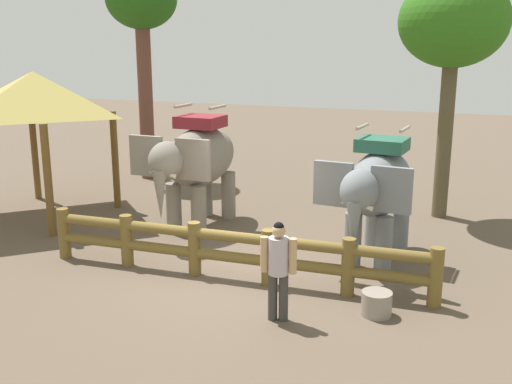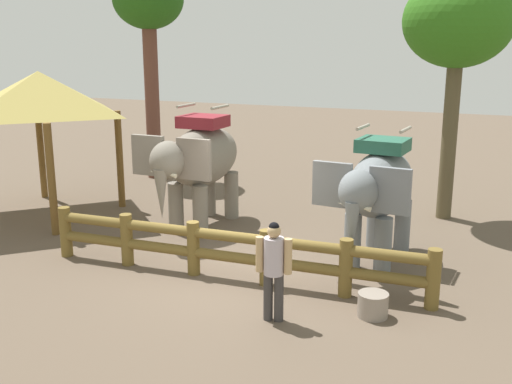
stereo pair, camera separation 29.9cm
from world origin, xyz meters
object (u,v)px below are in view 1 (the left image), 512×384
(elephant_center, at_px, (378,187))
(tree_far_left, at_px, (142,9))
(elephant_near_left, at_px, (197,160))
(tree_back_center, at_px, (453,25))
(feed_bucket, at_px, (377,303))
(log_fence, at_px, (230,249))
(thatched_shelter, at_px, (34,95))
(tourist_woman_in_black, at_px, (278,264))

(elephant_center, xyz_separation_m, tree_far_left, (-8.41, 5.04, 3.81))
(elephant_near_left, relative_size, tree_back_center, 0.57)
(feed_bucket, bearing_deg, tree_far_left, 139.69)
(log_fence, xyz_separation_m, thatched_shelter, (-6.24, 2.21, 2.48))
(elephant_center, height_order, tree_far_left, tree_far_left)
(tree_back_center, bearing_deg, tourist_woman_in_black, -104.63)
(tree_back_center, relative_size, feed_bucket, 11.94)
(tree_far_left, distance_m, tree_back_center, 9.44)
(tree_back_center, height_order, feed_bucket, tree_back_center)
(log_fence, relative_size, elephant_center, 2.37)
(elephant_center, height_order, tree_back_center, tree_back_center)
(log_fence, distance_m, elephant_near_left, 3.58)
(elephant_center, xyz_separation_m, tourist_woman_in_black, (-0.93, -3.29, -0.59))
(elephant_center, height_order, feed_bucket, elephant_center)
(thatched_shelter, bearing_deg, elephant_near_left, 7.16)
(thatched_shelter, height_order, feed_bucket, thatched_shelter)
(thatched_shelter, bearing_deg, tourist_woman_in_black, -24.48)
(elephant_near_left, relative_size, feed_bucket, 6.81)
(thatched_shelter, height_order, tree_back_center, tree_back_center)
(tree_far_left, bearing_deg, elephant_near_left, -47.11)
(tourist_woman_in_black, bearing_deg, thatched_shelter, 155.52)
(elephant_near_left, height_order, thatched_shelter, thatched_shelter)
(tourist_woman_in_black, bearing_deg, tree_back_center, 75.37)
(elephant_center, bearing_deg, log_fence, -138.99)
(log_fence, bearing_deg, tourist_woman_in_black, -42.36)
(elephant_center, xyz_separation_m, thatched_shelter, (-8.56, 0.19, 1.55))
(tree_far_left, bearing_deg, feed_bucket, -40.31)
(log_fence, distance_m, tourist_woman_in_black, 1.92)
(tree_far_left, bearing_deg, elephant_center, -30.96)
(tourist_woman_in_black, xyz_separation_m, thatched_shelter, (-7.63, 3.48, 2.13))
(tree_back_center, bearing_deg, elephant_center, -103.67)
(thatched_shelter, height_order, tree_far_left, tree_far_left)
(log_fence, distance_m, tree_back_center, 7.88)
(tree_far_left, bearing_deg, tree_back_center, -7.30)
(log_fence, height_order, elephant_near_left, elephant_near_left)
(thatched_shelter, xyz_separation_m, feed_bucket, (9.07, -2.71, -2.88))
(elephant_near_left, distance_m, tourist_woman_in_black, 5.33)
(log_fence, distance_m, thatched_shelter, 7.07)
(tourist_woman_in_black, bearing_deg, elephant_center, 74.27)
(tree_back_center, bearing_deg, tree_far_left, 172.70)
(elephant_near_left, distance_m, tree_far_left, 6.97)
(log_fence, relative_size, tree_back_center, 1.28)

